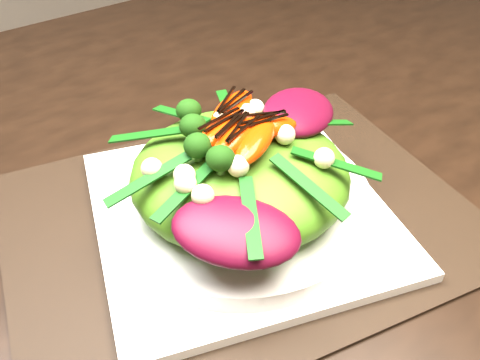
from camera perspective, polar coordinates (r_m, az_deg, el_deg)
dining_table at (r=0.68m, az=-2.71°, el=5.86°), size 1.60×0.90×0.75m
placemat at (r=0.51m, az=-0.00°, el=-4.07°), size 0.51×0.43×0.00m
plate_base at (r=0.50m, az=0.00°, el=-3.47°), size 0.35×0.35×0.01m
salad_bowl at (r=0.49m, az=-0.00°, el=-2.21°), size 0.33×0.33×0.02m
lettuce_mound at (r=0.47m, az=-0.00°, el=0.74°), size 0.24×0.24×0.07m
radicchio_leaf at (r=0.51m, az=6.64°, el=7.65°), size 0.12×0.10×0.02m
orange_segment at (r=0.46m, az=-0.88°, el=5.99°), size 0.07×0.05×0.02m
broccoli_floret at (r=0.43m, az=-7.61°, el=3.73°), size 0.05×0.05×0.03m
macadamia_nut at (r=0.45m, az=6.09°, el=4.64°), size 0.02×0.02×0.02m
balsamic_drizzle at (r=0.45m, az=-0.89°, el=7.00°), size 0.04×0.02×0.00m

